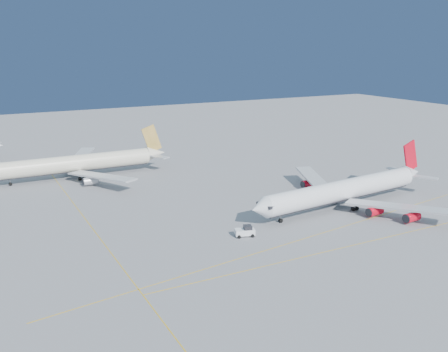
% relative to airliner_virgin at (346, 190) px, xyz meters
% --- Properties ---
extents(ground, '(500.00, 500.00, 0.00)m').
position_rel_airliner_virgin_xyz_m(ground, '(-25.31, -7.99, -4.72)').
color(ground, slate).
rests_on(ground, ground).
extents(taxiway_lines, '(118.86, 140.00, 0.02)m').
position_rel_airliner_virgin_xyz_m(taxiway_lines, '(-40.02, -1.65, -4.71)').
color(taxiway_lines, '#D7A00B').
rests_on(taxiway_lines, ground).
extents(airliner_virgin, '(63.49, 56.74, 15.66)m').
position_rel_airliner_virgin_xyz_m(airliner_virgin, '(0.00, 0.00, 0.00)').
color(airliner_virgin, white).
rests_on(airliner_virgin, ground).
extents(airliner_etihad, '(60.61, 56.18, 15.86)m').
position_rel_airliner_virgin_xyz_m(airliner_etihad, '(-57.33, 65.06, 0.11)').
color(airliner_etihad, beige).
rests_on(airliner_etihad, ground).
extents(pushback_tug, '(4.98, 3.81, 2.54)m').
position_rel_airliner_virgin_xyz_m(pushback_tug, '(-35.13, -6.14, -3.54)').
color(pushback_tug, white).
rests_on(pushback_tug, ground).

